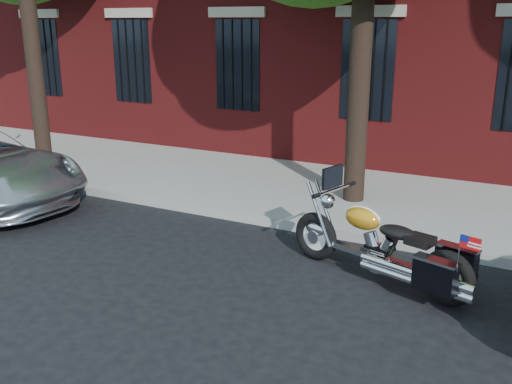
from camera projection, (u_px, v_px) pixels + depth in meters
The scene contains 4 objects.
ground at pixel (252, 261), 7.84m from camera, with size 120.00×120.00×0.00m, color black.
curb at pixel (292, 225), 8.99m from camera, with size 40.00×0.16×0.15m, color gray.
sidewalk at pixel (333, 194), 10.59m from camera, with size 40.00×3.60×0.15m, color gray.
motorcycle at pixel (386, 250), 7.03m from camera, with size 2.52×1.28×1.36m.
Camera 1 is at (3.35, -6.41, 3.17)m, focal length 40.00 mm.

